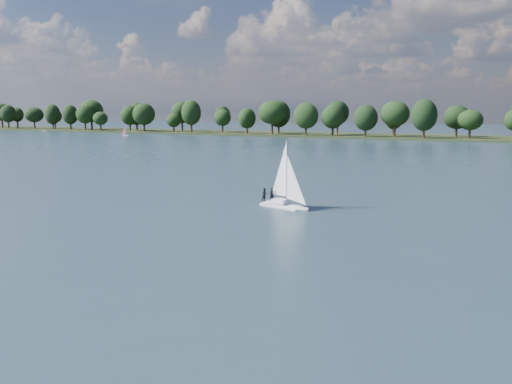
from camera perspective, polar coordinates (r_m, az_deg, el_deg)
ground at (r=118.41m, az=13.33°, el=2.80°), size 700.00×700.00×0.00m
far_shore at (r=228.06m, az=21.00°, el=4.96°), size 660.00×40.00×1.50m
sailboat at (r=62.71m, az=2.65°, el=0.43°), size 6.23×3.46×7.91m
dinghy_pink at (r=246.24m, az=-12.92°, el=5.77°), size 3.27×1.81×4.94m
pontoon at (r=312.62m, az=-20.27°, el=5.73°), size 4.31×2.74×0.50m
treeline at (r=225.26m, az=17.65°, el=7.13°), size 562.77×73.89×17.70m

